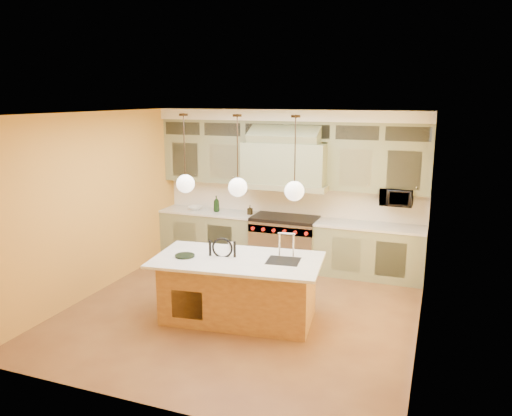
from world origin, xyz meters
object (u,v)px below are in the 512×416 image
at_px(counter_stool, 220,276).
at_px(microwave, 396,197).
at_px(kitchen_island, 239,288).
at_px(range, 285,241).

xyz_separation_m(counter_stool, microwave, (2.09, 2.68, 0.77)).
height_order(kitchen_island, microwave, microwave).
xyz_separation_m(range, kitchen_island, (0.06, -2.40, -0.01)).
height_order(range, microwave, microwave).
bearing_deg(range, microwave, 3.12).
relative_size(counter_stool, microwave, 2.21).
bearing_deg(range, kitchen_island, -88.46).
xyz_separation_m(range, counter_stool, (-0.14, -2.58, 0.20)).
bearing_deg(counter_stool, kitchen_island, 31.19).
bearing_deg(counter_stool, microwave, 41.73).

